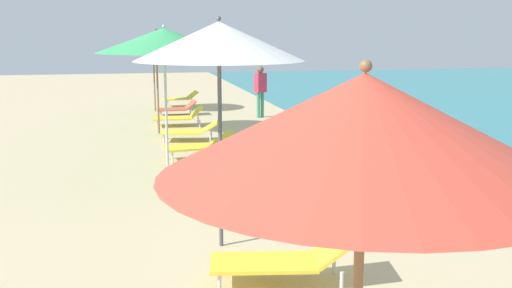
{
  "coord_description": "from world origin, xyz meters",
  "views": [
    {
      "loc": [
        -1.66,
        5.94,
        2.67
      ],
      "look_at": [
        -0.25,
        12.39,
        1.39
      ],
      "focal_mm": 40.61,
      "sensor_mm": 36.0,
      "label": 1
    }
  ],
  "objects_px": {
    "lounger_fifth_shoreside": "(201,145)",
    "lounger_farthest_shoreside": "(181,98)",
    "lounger_fourth_shoreside": "(274,194)",
    "umbrella_sixth": "(156,40)",
    "lounger_fourth_inland": "(284,258)",
    "umbrella_third": "(364,126)",
    "lounger_fifth_inland": "(227,163)",
    "umbrella_fifth": "(164,41)",
    "lounger_sixth_inland": "(190,131)",
    "umbrella_farthest": "(153,48)",
    "lounger_sixth_shoreside": "(180,116)",
    "person_walking_near": "(260,87)",
    "umbrella_fourth": "(219,41)",
    "lounger_farthest_inland": "(177,108)"
  },
  "relations": [
    {
      "from": "lounger_fourth_shoreside",
      "to": "lounger_fifth_inland",
      "type": "height_order",
      "value": "lounger_fifth_inland"
    },
    {
      "from": "lounger_fifth_shoreside",
      "to": "lounger_sixth_shoreside",
      "type": "distance_m",
      "value": 4.54
    },
    {
      "from": "umbrella_fourth",
      "to": "lounger_sixth_shoreside",
      "type": "xyz_separation_m",
      "value": [
        0.3,
        9.67,
        -2.27
      ]
    },
    {
      "from": "umbrella_fourth",
      "to": "lounger_fourth_inland",
      "type": "xyz_separation_m",
      "value": [
        0.49,
        -1.27,
        -2.27
      ]
    },
    {
      "from": "umbrella_third",
      "to": "lounger_farthest_shoreside",
      "type": "relative_size",
      "value": 1.97
    },
    {
      "from": "lounger_fifth_shoreside",
      "to": "umbrella_fifth",
      "type": "bearing_deg",
      "value": 44.35
    },
    {
      "from": "lounger_farthest_shoreside",
      "to": "lounger_sixth_shoreside",
      "type": "bearing_deg",
      "value": 78.47
    },
    {
      "from": "umbrella_third",
      "to": "lounger_fifth_inland",
      "type": "relative_size",
      "value": 1.68
    },
    {
      "from": "lounger_fourth_shoreside",
      "to": "umbrella_sixth",
      "type": "relative_size",
      "value": 0.47
    },
    {
      "from": "lounger_fifth_inland",
      "to": "lounger_farthest_shoreside",
      "type": "relative_size",
      "value": 1.17
    },
    {
      "from": "umbrella_third",
      "to": "umbrella_sixth",
      "type": "relative_size",
      "value": 0.92
    },
    {
      "from": "lounger_sixth_inland",
      "to": "lounger_farthest_shoreside",
      "type": "distance_m",
      "value": 6.95
    },
    {
      "from": "lounger_sixth_shoreside",
      "to": "lounger_fourth_shoreside",
      "type": "bearing_deg",
      "value": 96.6
    },
    {
      "from": "lounger_fifth_inland",
      "to": "lounger_farthest_inland",
      "type": "bearing_deg",
      "value": -93.56
    },
    {
      "from": "lounger_farthest_shoreside",
      "to": "lounger_fifth_shoreside",
      "type": "bearing_deg",
      "value": 81.66
    },
    {
      "from": "lounger_sixth_inland",
      "to": "umbrella_sixth",
      "type": "bearing_deg",
      "value": -50.07
    },
    {
      "from": "lounger_fourth_shoreside",
      "to": "lounger_fourth_inland",
      "type": "relative_size",
      "value": 0.81
    },
    {
      "from": "lounger_farthest_shoreside",
      "to": "lounger_fourth_inland",
      "type": "bearing_deg",
      "value": 83.08
    },
    {
      "from": "umbrella_fifth",
      "to": "lounger_sixth_inland",
      "type": "relative_size",
      "value": 1.87
    },
    {
      "from": "person_walking_near",
      "to": "lounger_farthest_inland",
      "type": "bearing_deg",
      "value": -140.72
    },
    {
      "from": "umbrella_third",
      "to": "lounger_farthest_inland",
      "type": "distance_m",
      "value": 16.41
    },
    {
      "from": "lounger_fourth_shoreside",
      "to": "umbrella_farthest",
      "type": "distance_m",
      "value": 12.02
    },
    {
      "from": "lounger_fourth_inland",
      "to": "lounger_fifth_shoreside",
      "type": "height_order",
      "value": "lounger_fourth_inland"
    },
    {
      "from": "lounger_farthest_inland",
      "to": "person_walking_near",
      "type": "xyz_separation_m",
      "value": [
        2.54,
        -1.01,
        0.74
      ]
    },
    {
      "from": "umbrella_fourth",
      "to": "umbrella_sixth",
      "type": "relative_size",
      "value": 1.03
    },
    {
      "from": "umbrella_fourth",
      "to": "lounger_fifth_shoreside",
      "type": "height_order",
      "value": "umbrella_fourth"
    },
    {
      "from": "umbrella_fifth",
      "to": "person_walking_near",
      "type": "relative_size",
      "value": 1.73
    },
    {
      "from": "umbrella_fifth",
      "to": "umbrella_farthest",
      "type": "bearing_deg",
      "value": 88.96
    },
    {
      "from": "lounger_fourth_inland",
      "to": "lounger_fifth_shoreside",
      "type": "xyz_separation_m",
      "value": [
        -0.12,
        6.39,
        0.02
      ]
    },
    {
      "from": "umbrella_fourth",
      "to": "person_walking_near",
      "type": "bearing_deg",
      "value": 74.77
    },
    {
      "from": "lounger_fourth_inland",
      "to": "lounger_fifth_inland",
      "type": "xyz_separation_m",
      "value": [
        0.13,
        4.44,
        0.06
      ]
    },
    {
      "from": "lounger_fifth_inland",
      "to": "lounger_fourth_inland",
      "type": "bearing_deg",
      "value": 83.49
    },
    {
      "from": "lounger_fifth_inland",
      "to": "lounger_farthest_inland",
      "type": "xyz_separation_m",
      "value": [
        -0.2,
        8.69,
        -0.11
      ]
    },
    {
      "from": "lounger_fifth_inland",
      "to": "umbrella_fifth",
      "type": "bearing_deg",
      "value": -46.69
    },
    {
      "from": "umbrella_third",
      "to": "lounger_farthest_shoreside",
      "type": "xyz_separation_m",
      "value": [
        0.75,
        18.62,
        -1.93
      ]
    },
    {
      "from": "umbrella_third",
      "to": "umbrella_sixth",
      "type": "distance_m",
      "value": 12.93
    },
    {
      "from": "lounger_fifth_shoreside",
      "to": "lounger_farthest_shoreside",
      "type": "height_order",
      "value": "lounger_fifth_shoreside"
    },
    {
      "from": "lounger_fourth_shoreside",
      "to": "lounger_sixth_inland",
      "type": "height_order",
      "value": "lounger_fourth_shoreside"
    },
    {
      "from": "lounger_fifth_inland",
      "to": "umbrella_sixth",
      "type": "height_order",
      "value": "umbrella_sixth"
    },
    {
      "from": "lounger_fifth_shoreside",
      "to": "umbrella_sixth",
      "type": "xyz_separation_m",
      "value": [
        -0.72,
        3.38,
        2.16
      ]
    },
    {
      "from": "umbrella_farthest",
      "to": "person_walking_near",
      "type": "relative_size",
      "value": 1.48
    },
    {
      "from": "umbrella_sixth",
      "to": "lounger_farthest_shoreside",
      "type": "distance_m",
      "value": 6.19
    },
    {
      "from": "lounger_sixth_shoreside",
      "to": "lounger_farthest_shoreside",
      "type": "xyz_separation_m",
      "value": [
        0.44,
        4.54,
        0.02
      ]
    },
    {
      "from": "lounger_sixth_inland",
      "to": "lounger_fifth_shoreside",
      "type": "bearing_deg",
      "value": 100.25
    },
    {
      "from": "lounger_sixth_inland",
      "to": "umbrella_fourth",
      "type": "bearing_deg",
      "value": 97.22
    },
    {
      "from": "lounger_fourth_inland",
      "to": "person_walking_near",
      "type": "xyz_separation_m",
      "value": [
        2.47,
        12.13,
        0.69
      ]
    },
    {
      "from": "lounger_sixth_shoreside",
      "to": "lounger_fifth_inland",
      "type": "bearing_deg",
      "value": 94.56
    },
    {
      "from": "umbrella_third",
      "to": "lounger_fourth_shoreside",
      "type": "distance_m",
      "value": 6.08
    },
    {
      "from": "lounger_sixth_inland",
      "to": "lounger_farthest_shoreside",
      "type": "bearing_deg",
      "value": -83.14
    },
    {
      "from": "umbrella_third",
      "to": "umbrella_farthest",
      "type": "distance_m",
      "value": 17.48
    }
  ]
}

